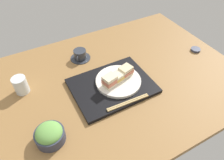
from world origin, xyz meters
TOP-DOWN VIEW (x-y plane):
  - ground_plane at (0.00, 0.00)cm, footprint 140.00×100.00cm
  - serving_tray at (-3.74, -4.33)cm, footprint 41.30×31.47cm
  - sandwich_plate at (-0.30, -4.18)cm, footprint 23.84×23.84cm
  - sandwich_near at (-5.78, -5.56)cm, footprint 7.72×6.93cm
  - sandwich_middle at (-0.30, -4.18)cm, footprint 7.61×6.74cm
  - sandwich_far at (5.19, -2.79)cm, footprint 8.12×7.18cm
  - salad_bowl at (-41.05, -18.89)cm, footprint 12.51×12.51cm
  - chopsticks_pair at (-2.95, -18.74)cm, footprint 22.18×2.64cm
  - coffee_cup at (-9.23, 26.08)cm, footprint 12.08×12.08cm
  - drinking_glass at (-45.64, 14.94)cm, footprint 7.01×7.01cm
  - small_sauce_dish at (58.21, -1.48)cm, footprint 5.93×5.93cm

SIDE VIEW (x-z plane):
  - ground_plane at x=0.00cm, z-range -3.00..0.00cm
  - small_sauce_dish at x=58.21cm, z-range 0.00..1.44cm
  - serving_tray at x=-3.74cm, z-range 0.00..1.82cm
  - chopsticks_pair at x=-2.95cm, z-range 1.82..2.52cm
  - sandwich_plate at x=-0.30cm, z-range 1.82..3.39cm
  - coffee_cup at x=-9.23cm, z-range -0.30..5.58cm
  - salad_bowl at x=-41.05cm, z-range -0.30..7.81cm
  - drinking_glass at x=-45.64cm, z-range 0.00..9.20cm
  - sandwich_middle at x=-0.30cm, z-range 3.39..8.00cm
  - sandwich_far at x=5.19cm, z-range 3.39..8.84cm
  - sandwich_near at x=-5.78cm, z-range 3.39..9.55cm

